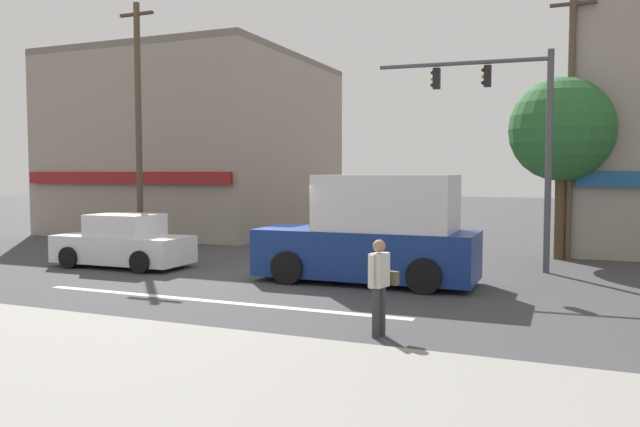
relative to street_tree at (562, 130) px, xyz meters
The scene contains 12 objects.
ground_plane 10.34m from the street_tree, 135.95° to the right, with size 120.00×120.00×0.00m, color #3D3D3F.
lane_marking_stripe 12.86m from the street_tree, 124.01° to the right, with size 9.00×0.24×0.01m, color silver.
sidewalk_curb 17.04m from the street_tree, 114.28° to the right, with size 40.00×5.00×0.16m, color gray.
building_left_block 17.53m from the street_tree, 163.93° to the left, with size 10.77×11.47×8.29m.
street_tree is the anchor object (origin of this frame).
utility_pole_near_left 14.50m from the street_tree, 166.90° to the right, with size 1.40×0.22×8.84m.
utility_pole_far_right 0.37m from the street_tree, 20.73° to the left, with size 1.40×0.22×8.56m.
traffic_light_mast 3.42m from the street_tree, 110.87° to the right, with size 4.88×0.47×6.20m.
box_truck_crossing_leftbound 8.33m from the street_tree, 123.00° to the right, with size 5.62×2.29×2.75m.
van_crossing_rightbound 7.31m from the street_tree, behind, with size 2.29×4.72×2.11m.
sedan_crossing_center 14.18m from the street_tree, 150.46° to the right, with size 4.13×1.94×1.58m.
pedestrian_foreground_with_bag 12.21m from the street_tree, 102.52° to the right, with size 0.42×0.67×1.67m.
Camera 1 is at (7.33, -15.03, 2.79)m, focal length 35.00 mm.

